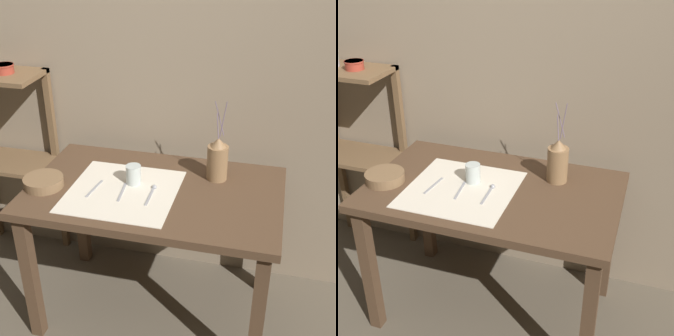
% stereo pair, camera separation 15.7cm
% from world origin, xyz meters
% --- Properties ---
extents(ground_plane, '(12.00, 12.00, 0.00)m').
position_xyz_m(ground_plane, '(0.00, 0.00, 0.00)').
color(ground_plane, brown).
extents(stone_wall_back, '(7.00, 0.06, 2.40)m').
position_xyz_m(stone_wall_back, '(0.00, 0.48, 1.20)').
color(stone_wall_back, gray).
rests_on(stone_wall_back, ground_plane).
extents(wooden_table, '(1.21, 0.73, 0.77)m').
position_xyz_m(wooden_table, '(0.00, 0.00, 0.66)').
color(wooden_table, '#4C3523').
rests_on(wooden_table, ground_plane).
extents(wooden_shelf_unit, '(0.53, 0.30, 1.18)m').
position_xyz_m(wooden_shelf_unit, '(-0.97, 0.32, 0.82)').
color(wooden_shelf_unit, brown).
rests_on(wooden_shelf_unit, ground_plane).
extents(linen_cloth, '(0.50, 0.50, 0.00)m').
position_xyz_m(linen_cloth, '(-0.14, -0.06, 0.77)').
color(linen_cloth, beige).
rests_on(linen_cloth, wooden_table).
extents(pitcher_with_flowers, '(0.10, 0.10, 0.41)m').
position_xyz_m(pitcher_with_flowers, '(0.27, 0.17, 0.87)').
color(pitcher_with_flowers, olive).
rests_on(pitcher_with_flowers, wooden_table).
extents(wooden_bowl, '(0.19, 0.19, 0.05)m').
position_xyz_m(wooden_bowl, '(-0.52, -0.11, 0.79)').
color(wooden_bowl, brown).
rests_on(wooden_bowl, wooden_table).
extents(glass_tumbler_near, '(0.07, 0.07, 0.09)m').
position_xyz_m(glass_tumbler_near, '(-0.11, 0.02, 0.82)').
color(glass_tumbler_near, '#B7C1BC').
rests_on(glass_tumbler_near, wooden_table).
extents(fork_inner, '(0.03, 0.16, 0.00)m').
position_xyz_m(fork_inner, '(-0.27, -0.08, 0.77)').
color(fork_inner, '#939399').
rests_on(fork_inner, wooden_table).
extents(fork_outer, '(0.03, 0.16, 0.00)m').
position_xyz_m(fork_outer, '(-0.14, -0.08, 0.77)').
color(fork_outer, '#939399').
rests_on(fork_outer, wooden_table).
extents(spoon_inner, '(0.02, 0.17, 0.02)m').
position_xyz_m(spoon_inner, '(-0.00, -0.03, 0.77)').
color(spoon_inner, '#939399').
rests_on(spoon_inner, wooden_table).
extents(metal_pot_small, '(0.11, 0.11, 0.05)m').
position_xyz_m(metal_pot_small, '(-0.89, 0.28, 1.21)').
color(metal_pot_small, '#9E3828').
rests_on(metal_pot_small, wooden_shelf_unit).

